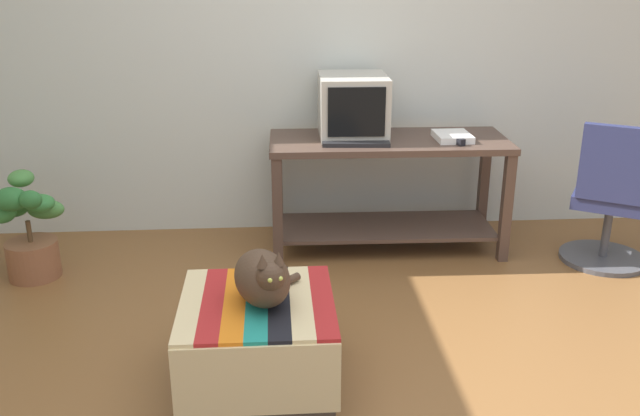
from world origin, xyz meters
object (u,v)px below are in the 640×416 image
desk (388,174)px  book (452,136)px  keyboard (356,143)px  ottoman_with_blanket (258,343)px  potted_plant (28,232)px  office_chair (610,204)px  cat (263,278)px  stapler (458,141)px  tv_monitor (353,106)px

desk → book: bearing=-6.5°
keyboard → book: bearing=11.6°
ottoman_with_blanket → potted_plant: bearing=138.6°
desk → office_chair: (1.28, -0.36, -0.10)m
desk → cat: size_ratio=3.65×
cat → potted_plant: size_ratio=0.66×
keyboard → office_chair: 1.56m
ottoman_with_blanket → desk: bearing=61.7°
keyboard → stapler: stapler is taller
desk → stapler: size_ratio=13.42×
keyboard → ottoman_with_blanket: keyboard is taller
potted_plant → stapler: size_ratio=5.55×
tv_monitor → potted_plant: tv_monitor is taller
tv_monitor → stapler: (0.60, -0.26, -0.16)m
cat → ottoman_with_blanket: bearing=123.8°
keyboard → potted_plant: size_ratio=0.65×
ottoman_with_blanket → stapler: size_ratio=6.18×
tv_monitor → cat: 1.74m
keyboard → office_chair: size_ratio=0.45×
book → stapler: 0.11m
desk → cat: desk is taller
tv_monitor → office_chair: bearing=-15.9°
book → potted_plant: bearing=-175.6°
ottoman_with_blanket → potted_plant: 1.79m
cat → stapler: 1.78m
stapler → tv_monitor: bearing=134.9°
ottoman_with_blanket → tv_monitor: bearing=69.7°
desk → book: (0.38, -0.05, 0.25)m
ottoman_with_blanket → cat: bearing=-37.9°
desk → book: book is taller
tv_monitor → stapler: 0.68m
stapler → cat: bearing=-152.5°
tv_monitor → potted_plant: (-1.92, -0.40, -0.62)m
keyboard → book: 0.61m
tv_monitor → cat: size_ratio=1.18×
cat → stapler: size_ratio=3.68×
book → potted_plant: book is taller
office_chair → stapler: office_chair is taller
ottoman_with_blanket → stapler: (1.18, 1.32, 0.54)m
keyboard → ottoman_with_blanket: bearing=-108.7°
book → cat: 1.86m
ottoman_with_blanket → office_chair: size_ratio=0.76×
office_chair → keyboard: bearing=21.9°
book → potted_plant: 2.58m
keyboard → potted_plant: keyboard is taller
keyboard → cat: 1.49m
cat → office_chair: office_chair is taller
book → tv_monitor: bearing=164.7°
keyboard → tv_monitor: bearing=93.1°
potted_plant → stapler: 2.57m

